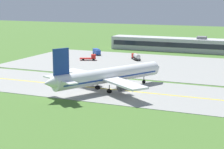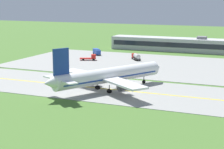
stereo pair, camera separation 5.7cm
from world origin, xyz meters
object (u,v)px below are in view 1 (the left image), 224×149
(service_truck_catering, at_px, (90,57))
(service_truck_pushback, at_px, (136,56))
(airplane_lead, at_px, (108,76))
(service_truck_fuel, at_px, (97,51))

(service_truck_catering, xyz_separation_m, service_truck_pushback, (16.48, 7.98, 0.35))
(airplane_lead, distance_m, service_truck_fuel, 66.50)
(service_truck_fuel, distance_m, service_truck_pushback, 21.63)
(airplane_lead, xyz_separation_m, service_truck_fuel, (-31.00, 58.77, -2.60))
(service_truck_fuel, height_order, service_truck_pushback, service_truck_pushback)
(service_truck_fuel, xyz_separation_m, service_truck_pushback, (20.59, -6.61, 0.00))
(airplane_lead, relative_size, service_truck_fuel, 6.21)
(service_truck_catering, height_order, service_truck_pushback, service_truck_pushback)
(airplane_lead, distance_m, service_truck_pushback, 53.25)
(service_truck_fuel, height_order, service_truck_catering, service_truck_fuel)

